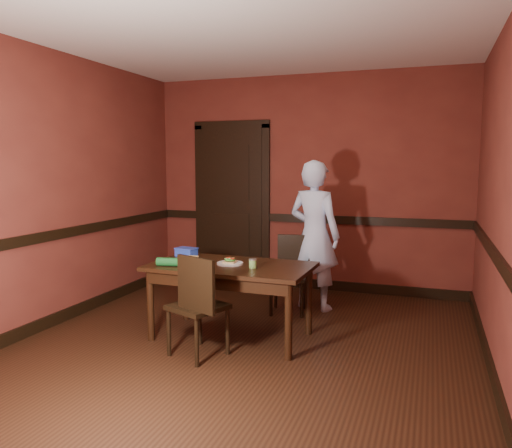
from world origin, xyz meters
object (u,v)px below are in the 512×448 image
Objects in this scene: chair_near at (198,305)px; sauce_jar at (253,263)px; dining_table at (231,301)px; chair_far at (288,275)px; cheese_saucer at (192,259)px; sandwich_plate at (230,262)px; food_tub at (186,252)px; person at (314,235)px.

chair_near is 10.54× the size of sauce_jar.
dining_table is 17.69× the size of sauce_jar.
dining_table is 0.97m from chair_far.
dining_table is at bearing -3.81° from cheese_saucer.
cheese_saucer is (-0.41, 0.03, 0.36)m from dining_table.
sandwich_plate is at bearing 151.81° from dining_table.
food_tub is (-0.81, 0.30, 0.00)m from sauce_jar.
sandwich_plate is (-0.52, -1.16, -0.12)m from person.
food_tub is at bearing -34.70° from chair_near.
sauce_jar is (0.33, 0.42, 0.29)m from chair_near.
sauce_jar is at bearing -11.24° from food_tub.
chair_far is at bearing 73.58° from dining_table.
dining_table is 0.89× the size of person.
chair_near reaches higher than sandwich_plate.
dining_table is 0.72m from food_tub.
chair_near reaches higher than dining_table.
sauce_jar is at bearing -101.28° from chair_far.
chair_near is (-0.38, -1.42, 0.02)m from chair_far.
sandwich_plate is (-0.01, 0.01, 0.36)m from dining_table.
chair_near is at bearing -58.90° from cheese_saucer.
dining_table is at bearing 83.05° from person.
person is at bearing 51.20° from cheese_saucer.
person is (0.51, 1.17, 0.48)m from dining_table.
person is (0.22, 0.25, 0.41)m from chair_far.
sandwich_plate is 0.40m from cheese_saucer.
cheese_saucer is at bearing -36.93° from chair_near.
sandwich_plate is at bearing -77.33° from chair_near.
food_tub is (-0.57, 0.23, 0.39)m from dining_table.
person is 19.80× the size of sauce_jar.
person is at bearing 67.50° from dining_table.
chair_far is 1.47m from chair_near.
sauce_jar is at bearing 94.39° from person.
chair_near is 0.58m from sandwich_plate.
dining_table is at bearing -12.42° from food_tub.
person reaches higher than sauce_jar.
sandwich_plate is at bearing -116.67° from chair_far.
cheese_saucer reaches higher than dining_table.
sandwich_plate is at bearing -12.25° from food_tub.
chair_near is at bearing -47.36° from food_tub.
food_tub is at bearing 57.71° from person.
chair_near reaches higher than sauce_jar.
chair_far is 1.15m from food_tub.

